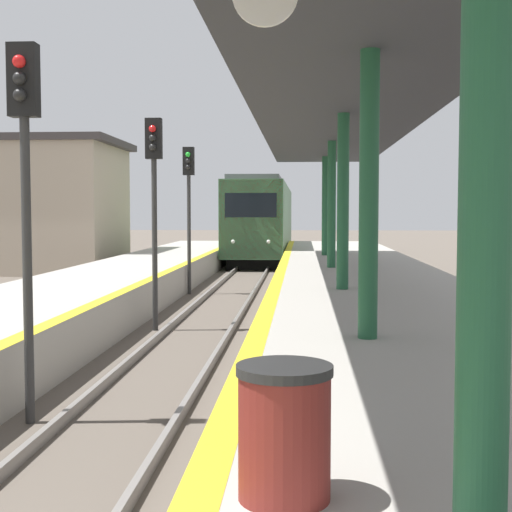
# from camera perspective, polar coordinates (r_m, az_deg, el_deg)

# --- Properties ---
(train) EXTENTS (2.86, 23.11, 4.37)m
(train) POSITION_cam_1_polar(r_m,az_deg,el_deg) (42.85, 0.69, 2.96)
(train) COLOR black
(train) RESTS_ON ground
(signal_near) EXTENTS (0.36, 0.31, 4.76)m
(signal_near) POSITION_cam_1_polar(r_m,az_deg,el_deg) (9.38, -18.01, 7.22)
(signal_near) COLOR #2D2D2D
(signal_near) RESTS_ON ground
(signal_mid) EXTENTS (0.36, 0.31, 4.76)m
(signal_mid) POSITION_cam_1_polar(r_m,az_deg,el_deg) (16.14, -8.16, 5.76)
(signal_mid) COLOR #2D2D2D
(signal_mid) RESTS_ON ground
(signal_far) EXTENTS (0.36, 0.31, 4.76)m
(signal_far) POSITION_cam_1_polar(r_m,az_deg,el_deg) (23.17, -5.40, 5.11)
(signal_far) COLOR #2D2D2D
(signal_far) RESTS_ON ground
(station_canopy) EXTENTS (4.07, 31.15, 4.12)m
(station_canopy) POSITION_cam_1_polar(r_m,az_deg,el_deg) (16.20, 7.02, 11.24)
(station_canopy) COLOR #1E5133
(station_canopy) RESTS_ON platform_right
(trash_bin) EXTENTS (0.59, 0.59, 0.82)m
(trash_bin) POSITION_cam_1_polar(r_m,az_deg,el_deg) (4.45, 2.28, -13.84)
(trash_bin) COLOR maroon
(trash_bin) RESTS_ON platform_right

